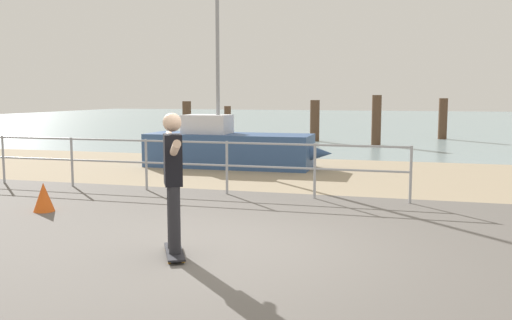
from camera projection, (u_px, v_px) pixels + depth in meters
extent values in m
cube|color=#605B56|center=(208.00, 273.00, 6.17)|extent=(24.00, 10.00, 0.04)
cube|color=tan|center=(323.00, 174.00, 13.81)|extent=(24.00, 6.00, 0.04)
cube|color=#849EA3|center=(384.00, 121.00, 40.57)|extent=(72.00, 50.00, 0.04)
cylinder|color=#9EA0A5|center=(3.00, 160.00, 12.25)|extent=(0.05, 0.05, 1.05)
cylinder|color=#9EA0A5|center=(72.00, 162.00, 11.79)|extent=(0.05, 0.05, 1.05)
cylinder|color=#9EA0A5|center=(146.00, 165.00, 11.33)|extent=(0.05, 0.05, 1.05)
cylinder|color=#9EA0A5|center=(227.00, 168.00, 10.86)|extent=(0.05, 0.05, 1.05)
cylinder|color=#9EA0A5|center=(315.00, 172.00, 10.40)|extent=(0.05, 0.05, 1.05)
cylinder|color=#9EA0A5|center=(411.00, 175.00, 9.94)|extent=(0.05, 0.05, 1.05)
cylinder|color=#9EA0A5|center=(146.00, 141.00, 11.27)|extent=(10.29, 0.04, 0.04)
cylinder|color=#9EA0A5|center=(146.00, 163.00, 11.32)|extent=(10.29, 0.04, 0.04)
cube|color=#335184|center=(229.00, 151.00, 14.96)|extent=(4.42, 1.45, 0.90)
cone|color=#335184|center=(311.00, 153.00, 14.39)|extent=(1.11, 0.78, 0.77)
cylinder|color=gray|center=(218.00, 56.00, 14.74)|extent=(0.10, 0.10, 4.08)
cube|color=silver|center=(207.00, 124.00, 15.03)|extent=(1.21, 0.91, 0.50)
cube|color=black|center=(174.00, 252.00, 6.74)|extent=(0.55, 0.80, 0.02)
cylinder|color=orange|center=(166.00, 249.00, 7.00)|extent=(0.05, 0.07, 0.06)
cylinder|color=orange|center=(179.00, 248.00, 7.04)|extent=(0.05, 0.07, 0.06)
cylinder|color=orange|center=(169.00, 262.00, 6.46)|extent=(0.05, 0.07, 0.06)
cylinder|color=orange|center=(183.00, 261.00, 6.49)|extent=(0.05, 0.07, 0.06)
cylinder|color=#26262B|center=(173.00, 216.00, 6.81)|extent=(0.14, 0.14, 0.80)
cylinder|color=#26262B|center=(175.00, 220.00, 6.58)|extent=(0.14, 0.14, 0.80)
cube|color=black|center=(173.00, 160.00, 6.61)|extent=(0.35, 0.41, 0.60)
sphere|color=beige|center=(172.00, 122.00, 6.56)|extent=(0.22, 0.22, 0.22)
cylinder|color=beige|center=(170.00, 141.00, 7.03)|extent=(0.34, 0.53, 0.23)
cylinder|color=beige|center=(175.00, 148.00, 6.16)|extent=(0.34, 0.53, 0.23)
cylinder|color=#513826|center=(187.00, 121.00, 23.26)|extent=(0.36, 0.36, 1.65)
cylinder|color=#513826|center=(228.00, 127.00, 20.36)|extent=(0.24, 0.24, 1.52)
cylinder|color=#513826|center=(315.00, 121.00, 23.11)|extent=(0.39, 0.39, 1.70)
cylinder|color=#513826|center=(376.00, 120.00, 21.31)|extent=(0.36, 0.36, 1.91)
cylinder|color=#513826|center=(443.00, 119.00, 24.13)|extent=(0.37, 0.37, 1.77)
cone|color=#E55919|center=(44.00, 198.00, 9.28)|extent=(0.36, 0.36, 0.50)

